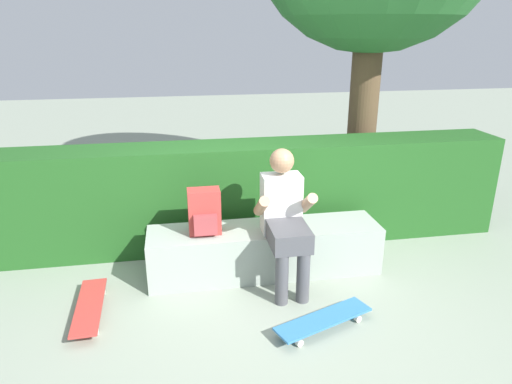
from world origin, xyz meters
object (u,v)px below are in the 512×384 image
object	(u,v)px
person_skater	(285,216)
skateboard_beside_bench	(89,306)
bench_main	(265,250)
skateboard_near_person	(324,320)
backpack_on_bench	(204,212)

from	to	relation	value
person_skater	skateboard_beside_bench	xyz separation A→B (m)	(-1.63, -0.22, -0.57)
bench_main	skateboard_near_person	size ratio (longest dim) A/B	2.58
backpack_on_bench	skateboard_beside_bench	bearing A→B (deg)	-156.02
skateboard_near_person	skateboard_beside_bench	distance (m)	1.84
skateboard_near_person	skateboard_beside_bench	world-z (taller)	same
bench_main	skateboard_near_person	distance (m)	0.98
person_skater	skateboard_near_person	size ratio (longest dim) A/B	1.46
person_skater	bench_main	bearing A→B (deg)	120.13
person_skater	skateboard_beside_bench	size ratio (longest dim) A/B	1.48
person_skater	skateboard_near_person	distance (m)	0.92
bench_main	skateboard_near_person	bearing A→B (deg)	-73.31
person_skater	backpack_on_bench	bearing A→B (deg)	162.57
person_skater	backpack_on_bench	distance (m)	0.70
person_skater	skateboard_near_person	world-z (taller)	person_skater
skateboard_beside_bench	person_skater	bearing A→B (deg)	7.60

